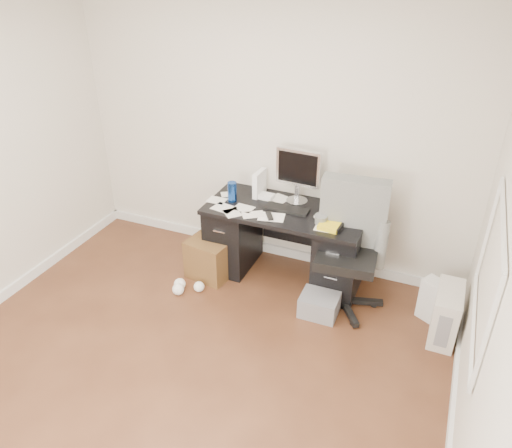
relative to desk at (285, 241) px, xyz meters
The scene contains 18 objects.
ground 1.73m from the desk, 100.29° to the right, with size 4.00×4.00×0.00m, color #442515.
room_shell 2.07m from the desk, 99.37° to the right, with size 4.02×4.02×2.71m.
desk is the anchor object (origin of this frame).
loose_papers 0.41m from the desk, 165.47° to the right, with size 1.10×0.60×0.00m, color white, non-canonical shape.
lcd_monitor 0.65m from the desk, 75.00° to the left, with size 0.43×0.25×0.54m, color #B9B9BD, non-canonical shape.
keyboard 0.36m from the desk, 47.93° to the right, with size 0.41×0.14×0.02m, color black.
computer_mouse 0.51m from the desk, 16.55° to the right, with size 0.06×0.06×0.06m, color #B9B9BD.
travel_mug 0.70m from the desk, behind, with size 0.09×0.09×0.20m, color navy.
white_binder 0.61m from the desk, 152.51° to the left, with size 0.10×0.22×0.26m, color white.
magazine_file 0.89m from the desk, 19.69° to the left, with size 0.13×0.25×0.29m, color #926D46.
pen_cup 0.61m from the desk, 25.76° to the left, with size 0.09×0.09×0.22m, color brown, non-canonical shape.
yellow_book 0.62m from the desk, 17.07° to the right, with size 0.19×0.24×0.04m, color yellow.
paper_remote 0.41m from the desk, 109.31° to the right, with size 0.24×0.19×0.02m, color white, non-canonical shape.
office_chair 0.72m from the desk, 18.80° to the right, with size 0.67×0.67×1.19m, color #585B58, non-canonical shape.
pc_tower 1.59m from the desk, 11.54° to the right, with size 0.21×0.46×0.46m, color beige.
shopping_bag 1.49m from the desk, ahead, with size 0.29×0.21×0.40m, color silver.
wicker_basket 0.75m from the desk, 158.97° to the right, with size 0.40×0.40×0.40m, color #4C2F16.
desk_printer 0.73m from the desk, 41.70° to the right, with size 0.33×0.27×0.20m, color slate.
Camera 1 is at (1.63, -2.26, 2.94)m, focal length 35.00 mm.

